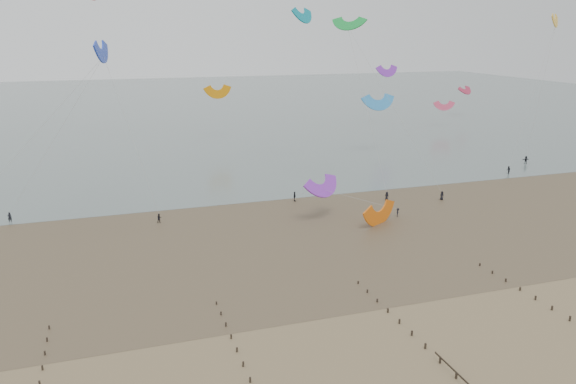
# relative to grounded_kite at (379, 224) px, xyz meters

# --- Properties ---
(ground) EXTENTS (500.00, 500.00, 0.00)m
(ground) POSITION_rel_grounded_kite_xyz_m (-16.99, -31.75, 0.00)
(ground) COLOR brown
(ground) RESTS_ON ground
(sea_and_shore) EXTENTS (500.00, 665.00, 0.03)m
(sea_and_shore) POSITION_rel_grounded_kite_xyz_m (-21.07, 2.65, 0.01)
(sea_and_shore) COLOR #475654
(sea_and_shore) RESTS_ON ground
(kitesurfers) EXTENTS (112.61, 27.11, 1.87)m
(kitesurfers) POSITION_rel_grounded_kite_xyz_m (13.85, 17.09, 0.87)
(kitesurfers) COLOR black
(kitesurfers) RESTS_ON ground
(grounded_kite) EXTENTS (9.26, 8.66, 4.06)m
(grounded_kite) POSITION_rel_grounded_kite_xyz_m (0.00, 0.00, 0.00)
(grounded_kite) COLOR orange
(grounded_kite) RESTS_ON ground
(kites_airborne) EXTENTS (252.93, 111.53, 41.16)m
(kites_airborne) POSITION_rel_grounded_kite_xyz_m (-20.28, 58.13, 19.46)
(kites_airborne) COLOR yellow
(kites_airborne) RESTS_ON ground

